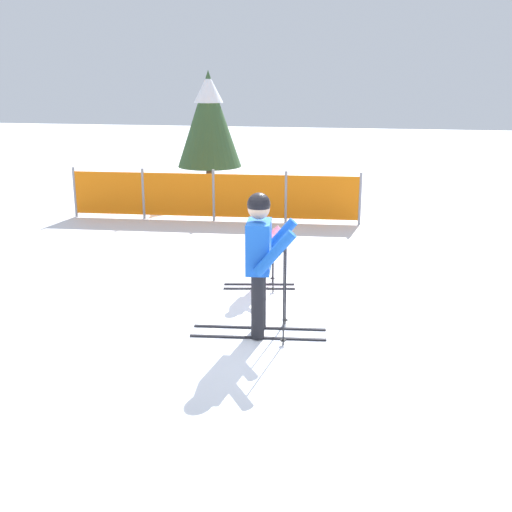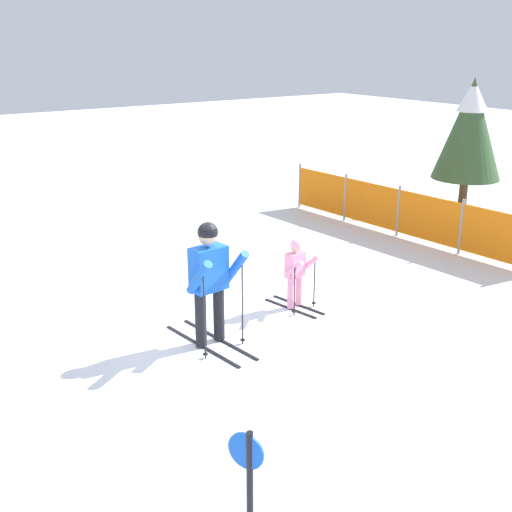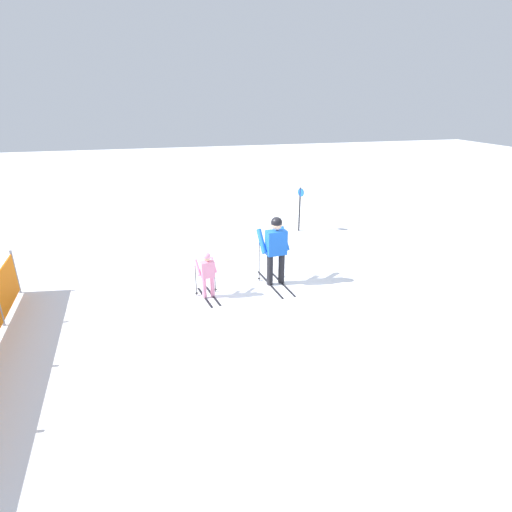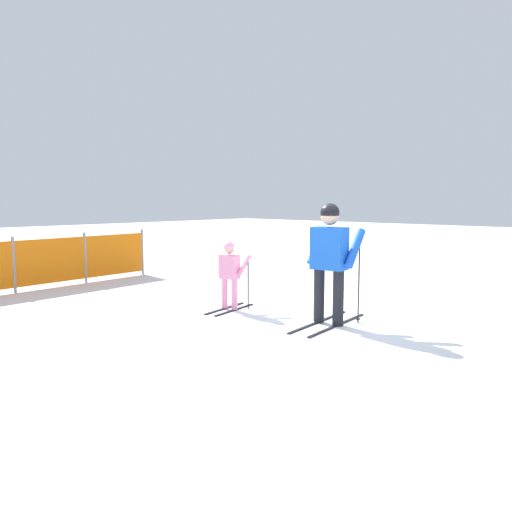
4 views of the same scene
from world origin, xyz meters
TOP-DOWN VIEW (x-y plane):
  - ground_plane at (0.00, 0.00)m, footprint 60.00×60.00m
  - skier_adult at (0.27, -0.10)m, footprint 1.69×0.78m
  - skier_child at (-0.04, 1.65)m, footprint 1.09×0.54m
  - safety_fence at (-1.81, 5.86)m, footprint 6.26×0.43m
  - conifer_far at (-2.78, 9.32)m, footprint 1.69×1.69m
  - trail_marker at (4.16, -2.15)m, footprint 0.26×0.14m

SIDE VIEW (x-z plane):
  - ground_plane at x=0.00m, z-range 0.00..0.00m
  - safety_fence at x=-1.81m, z-range 0.00..1.10m
  - skier_child at x=-0.04m, z-range 0.09..1.22m
  - trail_marker at x=4.16m, z-range 0.18..1.71m
  - skier_adult at x=0.27m, z-range 0.17..1.92m
  - conifer_far at x=-2.78m, z-range 0.37..3.52m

